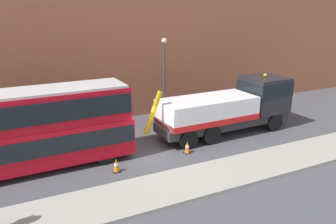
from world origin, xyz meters
name	(u,v)px	position (x,y,z in m)	size (l,w,h in m)	color
ground_plane	(148,152)	(0.00, 0.00, 0.00)	(120.00, 120.00, 0.00)	#424247
near_kerb	(184,184)	(0.00, -4.20, 0.07)	(60.00, 2.80, 0.15)	gray
building_facade	(105,4)	(0.00, 7.17, 8.07)	(60.00, 1.50, 16.00)	#935138
recovery_tow_truck	(231,106)	(5.99, 0.56, 1.76)	(10.17, 2.82, 3.67)	#2D2D2D
double_decker_bus	(18,129)	(-6.51, 0.55, 2.23)	(11.09, 2.78, 4.06)	#B70C19
traffic_cone_near_bus	(116,166)	(-2.38, -1.56, 0.34)	(0.36, 0.36, 0.72)	orange
traffic_cone_midway	(187,147)	(1.88, -1.13, 0.34)	(0.36, 0.36, 0.72)	orange
street_lamp	(164,72)	(3.39, 4.98, 3.47)	(0.36, 0.36, 5.83)	#38383D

